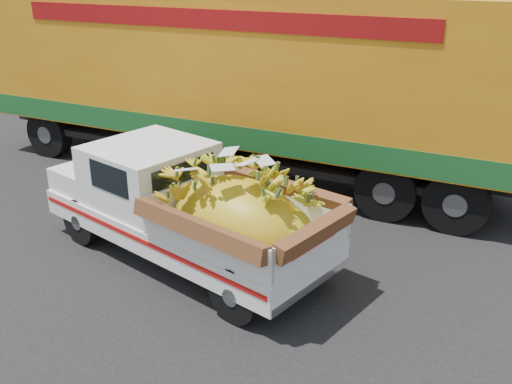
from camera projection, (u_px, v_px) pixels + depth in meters
The scene contains 6 objects.
ground at pixel (100, 237), 9.62m from camera, with size 100.00×100.00×0.00m, color black.
curb at pixel (291, 140), 14.49m from camera, with size 60.00×0.25×0.15m, color gray.
sidewalk at pixel (329, 122), 16.10m from camera, with size 60.00×4.00×0.14m, color gray.
building_left at pixel (225, 6), 23.82m from camera, with size 18.00×6.00×5.00m, color gray.
pickup_truck at pixel (201, 210), 8.43m from camera, with size 5.01×2.30×1.70m.
semi_trailer at pixel (239, 75), 11.76m from camera, with size 12.05×4.03×3.80m.
Camera 1 is at (6.98, -5.68, 4.38)m, focal length 40.00 mm.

